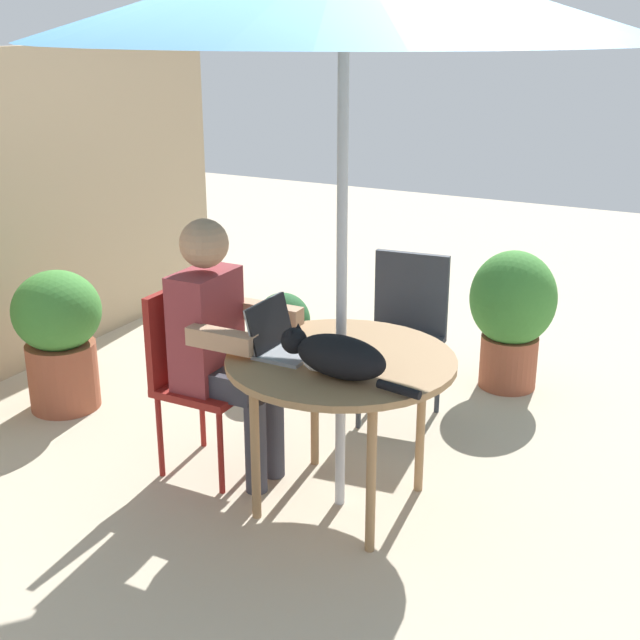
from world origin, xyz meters
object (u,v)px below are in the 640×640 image
object	(u,v)px
chair_empty	(405,324)
cat	(335,356)
person_seated	(220,336)
potted_plant_near_fence	(59,334)
patio_table	(341,370)
laptop	(280,337)
potted_plant_by_chair	(283,332)
potted_plant_corner	(512,311)
chair_occupied	(193,365)

from	to	relation	value
chair_empty	cat	size ratio (longest dim) A/B	1.37
person_seated	potted_plant_near_fence	world-z (taller)	person_seated
patio_table	potted_plant_near_fence	distance (m)	1.83
laptop	potted_plant_by_chair	xyz separation A→B (m)	(1.15, 0.66, -0.47)
chair_empty	potted_plant_corner	world-z (taller)	chair_empty
person_seated	potted_plant_corner	bearing A→B (deg)	-29.23
chair_occupied	chair_empty	xyz separation A→B (m)	(0.99, -0.67, 0.00)
laptop	potted_plant_corner	bearing A→B (deg)	-18.47
patio_table	laptop	size ratio (longest dim) A/B	3.23
potted_plant_near_fence	cat	bearing A→B (deg)	-101.69
person_seated	chair_occupied	bearing A→B (deg)	90.00
chair_empty	cat	bearing A→B (deg)	-171.66
chair_empty	potted_plant_near_fence	bearing A→B (deg)	114.90
cat	potted_plant_corner	world-z (taller)	cat
laptop	cat	size ratio (longest dim) A/B	0.47
patio_table	person_seated	world-z (taller)	person_seated
person_seated	chair_empty	bearing A→B (deg)	-27.08
laptop	potted_plant_by_chair	world-z (taller)	laptop
cat	laptop	bearing A→B (deg)	68.28
chair_occupied	laptop	xyz separation A→B (m)	(-0.05, -0.51, 0.25)
laptop	potted_plant_by_chair	size ratio (longest dim) A/B	0.56
chair_empty	patio_table	bearing A→B (deg)	-173.88
laptop	cat	bearing A→B (deg)	-111.72
potted_plant_near_fence	potted_plant_corner	xyz separation A→B (m)	(1.42, -2.11, 0.03)
cat	potted_plant_by_chair	world-z (taller)	cat
patio_table	potted_plant_by_chair	distance (m)	1.48
patio_table	chair_occupied	distance (m)	0.78
laptop	potted_plant_near_fence	xyz separation A→B (m)	(0.26, 1.54, -0.33)
patio_table	chair_empty	world-z (taller)	chair_empty
patio_table	laptop	xyz separation A→B (m)	(-0.05, 0.27, 0.12)
cat	potted_plant_by_chair	bearing A→B (deg)	37.53
chair_occupied	potted_plant_near_fence	world-z (taller)	chair_occupied
chair_empty	potted_plant_by_chair	bearing A→B (deg)	82.45
person_seated	potted_plant_corner	size ratio (longest dim) A/B	1.50
potted_plant_by_chair	chair_empty	bearing A→B (deg)	-97.55
potted_plant_by_chair	patio_table	bearing A→B (deg)	-140.06
patio_table	potted_plant_by_chair	size ratio (longest dim) A/B	1.81
potted_plant_near_fence	chair_empty	bearing A→B (deg)	-65.10
patio_table	chair_empty	size ratio (longest dim) A/B	1.10
patio_table	potted_plant_corner	distance (m)	1.66
chair_occupied	laptop	size ratio (longest dim) A/B	2.92
patio_table	chair_occupied	bearing A→B (deg)	90.00
cat	potted_plant_near_fence	xyz separation A→B (m)	(0.39, 1.88, -0.35)
person_seated	potted_plant_corner	world-z (taller)	person_seated
person_seated	potted_plant_by_chair	size ratio (longest dim) A/B	2.27
laptop	potted_plant_corner	size ratio (longest dim) A/B	0.37
chair_empty	potted_plant_near_fence	xyz separation A→B (m)	(-0.79, 1.70, -0.09)
potted_plant_near_fence	potted_plant_by_chair	world-z (taller)	potted_plant_near_fence
chair_empty	potted_plant_by_chair	xyz separation A→B (m)	(0.11, 0.82, -0.22)
chair_empty	laptop	size ratio (longest dim) A/B	2.92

